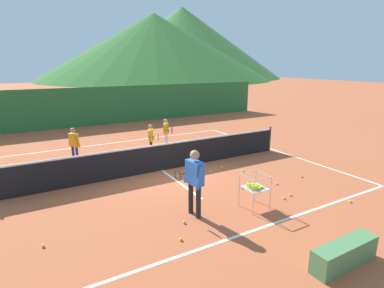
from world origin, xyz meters
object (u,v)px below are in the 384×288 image
at_px(tennis_ball_11, 284,198).
at_px(tennis_ball_0, 243,171).
at_px(instructor, 194,177).
at_px(tennis_ball_4, 43,246).
at_px(student_2, 166,130).
at_px(tennis_ball_8, 222,167).
at_px(tennis_ball_10, 290,195).
at_px(tennis_ball_3, 350,201).
at_px(tennis_ball_6, 181,239).
at_px(courtside_bench, 344,254).
at_px(tennis_ball_1, 277,183).
at_px(student_0, 74,142).
at_px(tennis_ball_7, 302,176).
at_px(ball_cart, 254,187).
at_px(tennis_ball_9, 242,188).
at_px(student_1, 151,137).
at_px(tennis_net, 162,157).
at_px(tennis_ball_5, 184,222).
at_px(tennis_ball_2, 210,172).

bearing_deg(tennis_ball_11, tennis_ball_0, 79.06).
height_order(instructor, tennis_ball_4, instructor).
height_order(student_2, tennis_ball_8, student_2).
distance_m(instructor, tennis_ball_10, 3.12).
height_order(tennis_ball_3, tennis_ball_6, same).
distance_m(instructor, courtside_bench, 3.45).
height_order(tennis_ball_1, tennis_ball_6, same).
distance_m(student_0, tennis_ball_7, 8.18).
xyz_separation_m(student_2, ball_cart, (-0.56, -6.52, -0.18)).
relative_size(tennis_ball_9, tennis_ball_11, 1.00).
height_order(tennis_ball_0, tennis_ball_9, same).
distance_m(student_1, tennis_ball_10, 5.94).
relative_size(tennis_ball_3, tennis_ball_8, 1.00).
distance_m(tennis_ball_0, tennis_ball_10, 2.23).
relative_size(tennis_ball_4, tennis_ball_9, 1.00).
bearing_deg(courtside_bench, instructor, 115.52).
bearing_deg(tennis_net, ball_cart, -76.81).
bearing_deg(tennis_ball_5, student_1, 75.37).
relative_size(tennis_ball_7, tennis_ball_11, 1.00).
relative_size(tennis_ball_1, tennis_ball_11, 1.00).
bearing_deg(ball_cart, student_0, 118.95).
bearing_deg(tennis_ball_2, instructor, -130.62).
xyz_separation_m(tennis_ball_1, courtside_bench, (-1.77, -3.46, 0.20)).
bearing_deg(tennis_ball_0, tennis_ball_2, 156.01).
height_order(student_2, courtside_bench, student_2).
height_order(instructor, tennis_ball_5, instructor).
xyz_separation_m(student_0, tennis_ball_0, (4.90, -3.85, -0.79)).
bearing_deg(tennis_ball_6, tennis_ball_2, 48.39).
relative_size(tennis_ball_3, tennis_ball_5, 1.00).
height_order(student_1, tennis_ball_7, student_1).
distance_m(ball_cart, tennis_ball_3, 2.75).
height_order(tennis_ball_3, tennis_ball_10, same).
height_order(tennis_ball_8, tennis_ball_11, same).
height_order(tennis_ball_2, tennis_ball_3, same).
distance_m(tennis_net, tennis_ball_2, 1.76).
height_order(tennis_ball_5, tennis_ball_10, same).
bearing_deg(tennis_ball_7, tennis_ball_2, 142.04).
xyz_separation_m(tennis_ball_2, tennis_ball_11, (0.63, -2.78, 0.00)).
height_order(instructor, tennis_ball_11, instructor).
bearing_deg(ball_cart, courtside_bench, -91.98).
bearing_deg(tennis_ball_6, instructor, 45.76).
bearing_deg(tennis_ball_2, tennis_ball_0, -23.99).
height_order(ball_cart, tennis_ball_8, ball_cart).
distance_m(tennis_ball_8, courtside_bench, 5.67).
bearing_deg(courtside_bench, tennis_ball_1, 62.93).
distance_m(instructor, student_2, 6.45).
distance_m(tennis_ball_2, courtside_bench, 5.39).
bearing_deg(tennis_ball_6, tennis_ball_9, 27.77).
height_order(tennis_ball_4, tennis_ball_9, same).
bearing_deg(tennis_ball_8, tennis_ball_1, -73.93).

